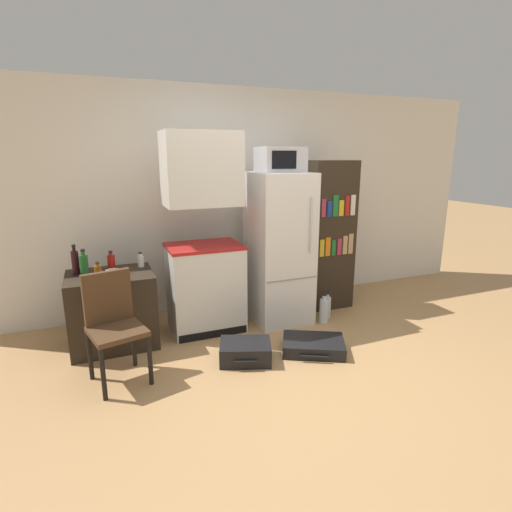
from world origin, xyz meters
TOP-DOWN VIEW (x-y plane):
  - ground_plane at (0.00, 0.00)m, footprint 24.00×24.00m
  - wall_back at (0.20, 2.00)m, footprint 6.40×0.10m
  - side_table at (-1.47, 1.30)m, footprint 0.78×0.61m
  - kitchen_hutch at (-0.55, 1.33)m, footprint 0.75×0.56m
  - refrigerator at (0.28, 1.28)m, footprint 0.60×0.67m
  - microwave at (0.27, 1.28)m, footprint 0.46×0.36m
  - bookshelf at (0.99, 1.42)m, footprint 0.55×0.36m
  - bottle_milk_white at (-1.17, 1.44)m, footprint 0.06×0.06m
  - bottle_wine_dark at (-1.76, 1.38)m, footprint 0.06×0.06m
  - bottle_ketchup_red at (-1.44, 1.45)m, footprint 0.07×0.07m
  - bottle_green_tall at (-1.68, 1.32)m, footprint 0.07×0.07m
  - bottle_amber_beer at (-1.57, 1.13)m, footprint 0.06×0.06m
  - bowl at (-1.44, 1.29)m, footprint 0.13×0.13m
  - chair at (-1.49, 0.65)m, footprint 0.49×0.49m
  - suitcase_large_flat at (0.24, 0.43)m, footprint 0.69×0.61m
  - suitcase_small_flat at (-0.41, 0.51)m, footprint 0.54×0.47m
  - water_bottle_front at (0.69, 0.98)m, footprint 0.09×0.09m
  - water_bottle_middle at (0.80, 1.09)m, footprint 0.08×0.08m

SIDE VIEW (x-z plane):
  - ground_plane at x=0.00m, z-range 0.00..0.00m
  - suitcase_large_flat at x=0.24m, z-range 0.00..0.12m
  - suitcase_small_flat at x=-0.41m, z-range 0.00..0.17m
  - water_bottle_middle at x=0.80m, z-range -0.02..0.28m
  - water_bottle_front at x=0.69m, z-range -0.03..0.31m
  - side_table at x=-1.47m, z-range 0.00..0.71m
  - chair at x=-1.49m, z-range 0.08..0.97m
  - bowl at x=-1.44m, z-range 0.71..0.75m
  - bottle_milk_white at x=-1.17m, z-range 0.70..0.85m
  - bottle_amber_beer at x=-1.57m, z-range 0.70..0.87m
  - bottle_ketchup_red at x=-1.44m, z-range 0.70..0.88m
  - refrigerator at x=0.28m, z-range 0.00..1.62m
  - bottle_green_tall at x=-1.68m, z-range 0.69..0.94m
  - bottle_wine_dark at x=-1.76m, z-range 0.69..0.98m
  - bookshelf at x=0.99m, z-range 0.00..1.74m
  - kitchen_hutch at x=-0.55m, z-range -0.07..1.95m
  - wall_back at x=0.20m, z-range 0.00..2.55m
  - microwave at x=0.27m, z-range 1.62..1.88m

